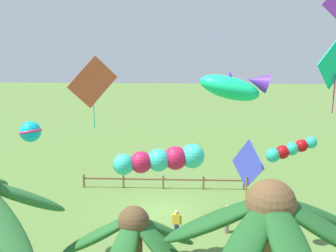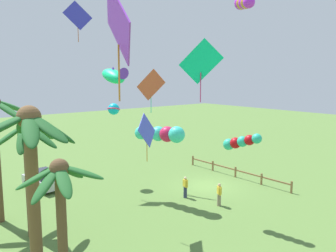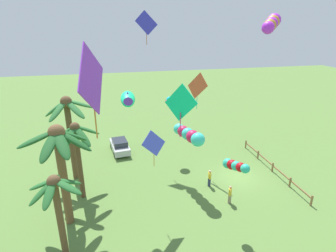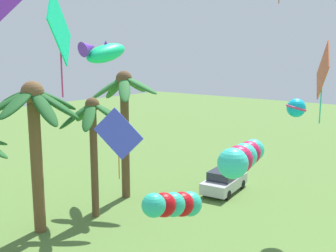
% 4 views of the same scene
% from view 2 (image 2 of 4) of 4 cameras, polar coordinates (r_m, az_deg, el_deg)
% --- Properties ---
extents(ground_plane, '(120.00, 120.00, 0.00)m').
position_cam_2_polar(ground_plane, '(29.30, 6.46, -9.65)').
color(ground_plane, '#567A38').
extents(palm_tree_1, '(3.74, 3.83, 6.65)m').
position_cam_2_polar(palm_tree_1, '(20.62, -21.82, -3.50)').
color(palm_tree_1, brown).
rests_on(palm_tree_1, ground).
extents(palm_tree_2, '(3.48, 3.35, 5.74)m').
position_cam_2_polar(palm_tree_2, '(14.92, -17.14, -10.53)').
color(palm_tree_2, brown).
rests_on(palm_tree_2, ground).
extents(palm_tree_3, '(4.85, 4.74, 7.65)m').
position_cam_2_polar(palm_tree_3, '(17.39, -21.43, -2.98)').
color(palm_tree_3, brown).
rests_on(palm_tree_3, ground).
extents(rail_fence, '(11.14, 0.12, 0.95)m').
position_cam_2_polar(rail_fence, '(31.89, 10.90, -7.15)').
color(rail_fence, brown).
rests_on(rail_fence, ground).
extents(parked_car_0, '(4.08, 2.18, 1.51)m').
position_cam_2_polar(parked_car_0, '(29.99, -19.62, -8.17)').
color(parked_car_0, '#BCBCC1').
rests_on(parked_car_0, ground).
extents(spectator_0, '(0.50, 0.38, 1.59)m').
position_cam_2_polar(spectator_0, '(25.00, 8.30, -10.92)').
color(spectator_0, gray).
rests_on(spectator_0, ground).
extents(spectator_1, '(0.54, 0.30, 1.59)m').
position_cam_2_polar(spectator_1, '(26.31, 2.82, -9.85)').
color(spectator_1, '#2D3351').
rests_on(spectator_1, ground).
extents(kite_tube_0, '(2.48, 0.91, 1.22)m').
position_cam_2_polar(kite_tube_0, '(21.24, 11.69, -2.55)').
color(kite_tube_0, '#29BF9D').
extents(kite_diamond_1, '(3.48, 1.14, 5.01)m').
position_cam_2_polar(kite_diamond_1, '(15.18, -8.11, 16.02)').
color(kite_diamond_1, purple).
extents(kite_diamond_2, '(1.07, 2.08, 3.22)m').
position_cam_2_polar(kite_diamond_2, '(30.17, -14.47, 16.90)').
color(kite_diamond_2, '#3533BC').
extents(kite_ball_3, '(1.47, 1.47, 0.95)m').
position_cam_2_polar(kite_ball_3, '(29.24, -8.81, 2.74)').
color(kite_ball_3, '#0DB8D6').
extents(kite_fish_4, '(2.29, 1.08, 1.14)m').
position_cam_2_polar(kite_fish_4, '(19.32, -8.72, 8.14)').
color(kite_fish_4, '#16EE8B').
extents(kite_diamond_5, '(0.91, 1.82, 2.79)m').
position_cam_2_polar(kite_diamond_5, '(19.76, -3.47, -0.83)').
color(kite_diamond_5, '#454EE9').
extents(kite_tube_6, '(4.16, 1.81, 1.25)m').
position_cam_2_polar(kite_tube_6, '(24.63, -1.22, -1.28)').
color(kite_tube_6, '#35D5BE').
extents(kite_diamond_7, '(2.25, 1.23, 3.52)m').
position_cam_2_polar(kite_diamond_7, '(28.15, -2.79, 6.62)').
color(kite_diamond_7, '#D0562E').
extents(kite_diamond_8, '(1.82, 1.39, 3.13)m').
position_cam_2_polar(kite_diamond_8, '(17.69, 5.36, 10.25)').
color(kite_diamond_8, '#0CDF92').
extents(kite_tube_9, '(2.72, 2.36, 1.24)m').
position_cam_2_polar(kite_tube_9, '(24.93, 12.25, 18.96)').
color(kite_tube_9, '#BB2BE6').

